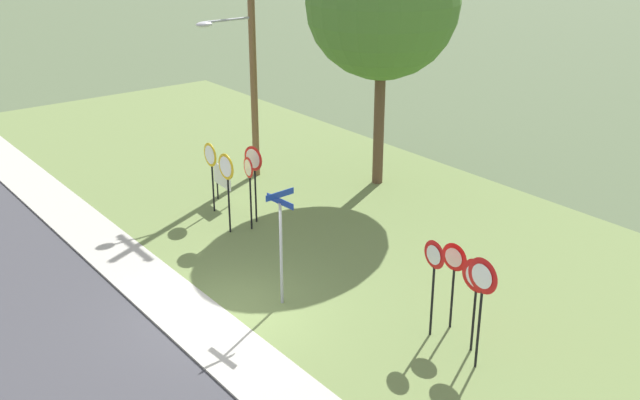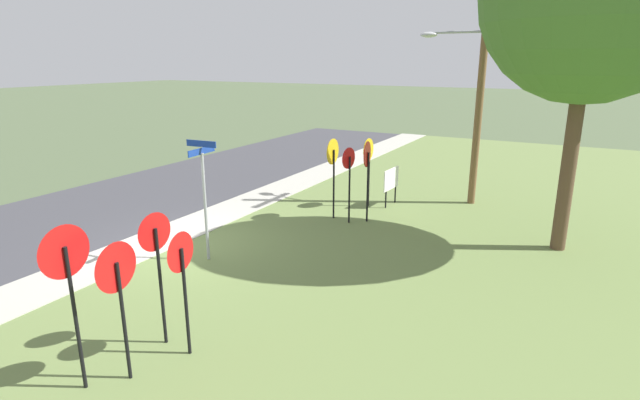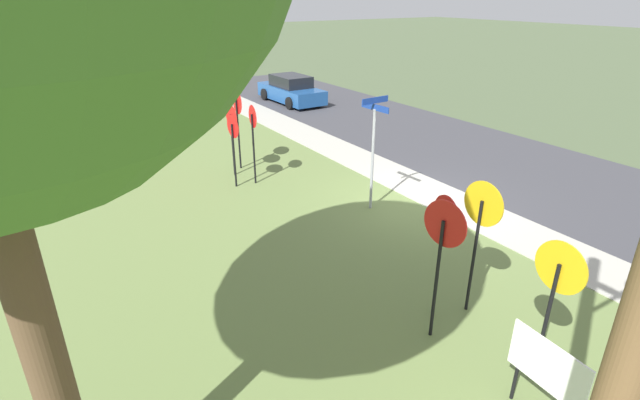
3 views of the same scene
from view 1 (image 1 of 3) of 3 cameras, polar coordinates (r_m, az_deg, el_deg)
name	(u,v)px [view 1 (image 1 of 3)]	position (r m, az deg, el deg)	size (l,w,h in m)	color
ground_plane	(227,313)	(18.11, -7.11, -8.59)	(160.00, 160.00, 0.00)	#4C5B3D
road_asphalt	(23,388)	(16.63, -21.77, -13.22)	(44.00, 6.40, 0.01)	#3D3D42
sidewalk_strip	(198,323)	(17.77, -9.34, -9.27)	(44.00, 1.60, 0.06)	#ADAA9E
grass_median	(408,246)	(21.37, 6.78, -3.52)	(44.00, 12.00, 0.04)	olive
stop_sign_near_left	(227,176)	(21.55, -7.15, 1.87)	(0.77, 0.10, 2.44)	black
stop_sign_near_right	(249,178)	(21.74, -5.45, 1.65)	(0.62, 0.13, 2.26)	black
stop_sign_far_left	(254,167)	(22.20, -5.09, 2.50)	(0.74, 0.14, 2.42)	black
stop_sign_far_center	(211,162)	(23.18, -8.36, 2.87)	(0.74, 0.10, 2.25)	black
yield_sign_near_left	(476,284)	(16.06, 11.81, -6.32)	(0.76, 0.11, 2.20)	black
yield_sign_near_right	(481,287)	(15.39, 12.24, -6.53)	(0.78, 0.10, 2.54)	black
yield_sign_far_left	(433,267)	(16.43, 8.67, -5.06)	(0.65, 0.11, 2.33)	black
yield_sign_far_right	(453,267)	(16.86, 10.17, -5.04)	(0.66, 0.12, 2.12)	black
street_name_post	(281,238)	(17.56, -3.02, -2.92)	(0.96, 0.82, 2.91)	#9EA0A8
utility_pole	(249,59)	(25.58, -5.46, 10.71)	(2.10, 2.19, 7.68)	brown
notice_board	(222,178)	(24.12, -7.49, 1.66)	(1.10, 0.10, 1.25)	black
oak_tree_left	(383,2)	(24.56, 4.82, 14.86)	(4.97, 4.97, 8.62)	brown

